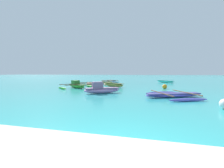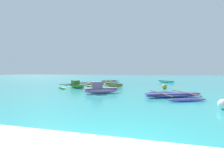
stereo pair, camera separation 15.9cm
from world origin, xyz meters
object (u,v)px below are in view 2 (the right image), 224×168
(moored_boat_0, at_px, (90,84))
(moored_boat_7, at_px, (172,95))
(moored_boat_2, at_px, (101,89))
(moored_boat_4, at_px, (106,82))
(mooring_buoy_2, at_px, (224,104))
(moored_boat_1, at_px, (110,81))
(moored_boat_3, at_px, (166,81))
(mooring_buoy_0, at_px, (165,87))
(moored_boat_6, at_px, (113,85))
(moored_boat_5, at_px, (77,85))

(moored_boat_0, relative_size, moored_boat_7, 1.22)
(moored_boat_2, xyz_separation_m, moored_boat_4, (-2.90, 11.39, -0.18))
(moored_boat_4, bearing_deg, mooring_buoy_2, -61.80)
(moored_boat_0, bearing_deg, moored_boat_1, 150.07)
(moored_boat_2, height_order, moored_boat_3, moored_boat_2)
(moored_boat_0, relative_size, moored_boat_4, 1.12)
(moored_boat_3, bearing_deg, mooring_buoy_0, -51.28)
(mooring_buoy_2, bearing_deg, moored_boat_4, 123.97)
(moored_boat_6, relative_size, mooring_buoy_0, 6.16)
(moored_boat_0, height_order, moored_boat_6, moored_boat_6)
(moored_boat_5, bearing_deg, mooring_buoy_0, 41.49)
(moored_boat_5, height_order, moored_boat_7, moored_boat_5)
(moored_boat_0, bearing_deg, moored_boat_6, 46.97)
(mooring_buoy_0, bearing_deg, moored_boat_4, 142.33)
(moored_boat_7, bearing_deg, mooring_buoy_0, 68.29)
(moored_boat_0, height_order, moored_boat_7, moored_boat_0)
(moored_boat_2, distance_m, mooring_buoy_0, 7.40)
(moored_boat_4, distance_m, mooring_buoy_0, 10.76)
(moored_boat_2, bearing_deg, moored_boat_4, 73.87)
(moored_boat_3, height_order, moored_boat_6, moored_boat_6)
(moored_boat_1, bearing_deg, moored_boat_0, -160.66)
(moored_boat_2, height_order, mooring_buoy_0, moored_boat_2)
(moored_boat_1, distance_m, mooring_buoy_2, 21.07)
(moored_boat_2, bearing_deg, moored_boat_6, 62.47)
(moored_boat_2, relative_size, mooring_buoy_2, 6.03)
(mooring_buoy_0, xyz_separation_m, mooring_buoy_2, (1.84, -8.80, 0.00))
(moored_boat_1, relative_size, moored_boat_6, 1.21)
(moored_boat_4, distance_m, moored_boat_7, 14.85)
(moored_boat_4, xyz_separation_m, mooring_buoy_0, (8.52, -6.57, 0.09))
(moored_boat_6, distance_m, mooring_buoy_0, 6.01)
(moored_boat_1, xyz_separation_m, moored_boat_2, (2.98, -14.32, 0.17))
(moored_boat_3, height_order, moored_boat_4, moored_boat_3)
(mooring_buoy_0, distance_m, mooring_buoy_2, 8.99)
(moored_boat_0, bearing_deg, moored_boat_3, 105.75)
(moored_boat_7, bearing_deg, moored_boat_4, 103.16)
(moored_boat_7, bearing_deg, moored_boat_2, 150.42)
(mooring_buoy_2, bearing_deg, moored_boat_7, 119.44)
(moored_boat_0, distance_m, mooring_buoy_0, 10.08)
(moored_boat_3, relative_size, mooring_buoy_0, 5.56)
(mooring_buoy_2, bearing_deg, moored_boat_2, 151.91)
(mooring_buoy_0, bearing_deg, moored_boat_1, 132.14)
(moored_boat_1, bearing_deg, moored_boat_4, -149.75)
(moored_boat_6, bearing_deg, moored_boat_7, -10.82)
(moored_boat_2, xyz_separation_m, moored_boat_5, (-4.06, 3.59, -0.06))
(moored_boat_2, distance_m, mooring_buoy_2, 8.45)
(moored_boat_6, relative_size, moored_boat_7, 0.73)
(moored_boat_5, relative_size, moored_boat_6, 1.36)
(moored_boat_1, height_order, moored_boat_4, moored_boat_1)
(moored_boat_0, xyz_separation_m, moored_boat_3, (10.94, 8.05, 0.04))
(moored_boat_3, distance_m, moored_boat_6, 11.98)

